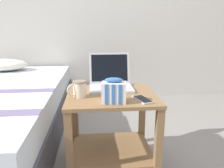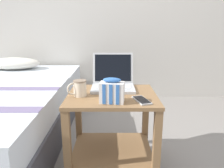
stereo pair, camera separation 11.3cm
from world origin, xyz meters
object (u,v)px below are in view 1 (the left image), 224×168
at_px(laptop, 111,81).
at_px(snack_bag, 114,91).
at_px(mug_front_left, 79,88).
at_px(cell_phone, 143,99).

height_order(laptop, snack_bag, laptop).
height_order(mug_front_left, cell_phone, mug_front_left).
distance_m(laptop, cell_phone, 0.34).
relative_size(mug_front_left, cell_phone, 0.70).
bearing_deg(mug_front_left, snack_bag, -30.73).
xyz_separation_m(mug_front_left, cell_phone, (0.39, -0.10, -0.05)).
distance_m(mug_front_left, snack_bag, 0.24).
distance_m(snack_bag, cell_phone, 0.19).
bearing_deg(mug_front_left, laptop, 42.77).
bearing_deg(snack_bag, cell_phone, 8.03).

